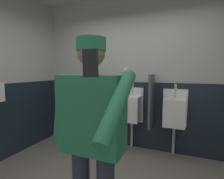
# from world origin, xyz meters

# --- Properties ---
(wall_back) EXTENTS (4.40, 0.12, 2.86)m
(wall_back) POSITION_xyz_m (0.00, 1.66, 1.43)
(wall_back) COLOR #B2B2AD
(wall_back) RESTS_ON ground_plane
(wainscot_band_back) EXTENTS (3.80, 0.03, 1.25)m
(wainscot_band_back) POSITION_xyz_m (0.00, 1.58, 0.62)
(wainscot_band_back) COLOR #19232D
(wainscot_band_back) RESTS_ON ground_plane
(urinal_left) EXTENTS (0.40, 0.34, 1.24)m
(urinal_left) POSITION_xyz_m (-0.05, 1.44, 0.78)
(urinal_left) COLOR white
(urinal_left) RESTS_ON ground_plane
(urinal_middle) EXTENTS (0.40, 0.34, 1.24)m
(urinal_middle) POSITION_xyz_m (0.70, 1.44, 0.78)
(urinal_middle) COLOR white
(urinal_middle) RESTS_ON ground_plane
(privacy_divider_panel) EXTENTS (0.04, 0.40, 0.90)m
(privacy_divider_panel) POSITION_xyz_m (0.32, 1.37, 0.95)
(privacy_divider_panel) COLOR #4C4C51
(person) EXTENTS (0.71, 0.60, 1.69)m
(person) POSITION_xyz_m (0.16, -0.40, 1.00)
(person) COLOR #2D3342
(person) RESTS_ON ground_plane
(cell_phone) EXTENTS (0.06, 0.03, 0.11)m
(cell_phone) POSITION_xyz_m (0.44, -0.91, 1.48)
(cell_phone) COLOR black
(soap_dispenser) EXTENTS (0.10, 0.07, 0.18)m
(soap_dispenser) POSITION_xyz_m (-0.18, 1.56, 1.43)
(soap_dispenser) COLOR silver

